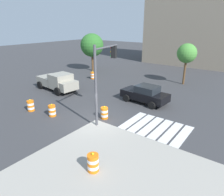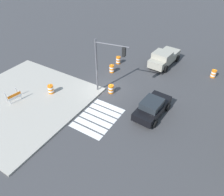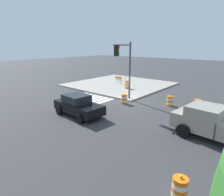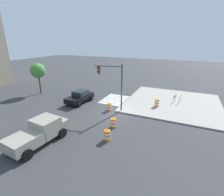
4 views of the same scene
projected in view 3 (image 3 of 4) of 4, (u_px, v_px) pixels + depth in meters
name	position (u px, v px, depth m)	size (l,w,h in m)	color
ground_plane	(131.00, 102.00, 19.12)	(120.00, 120.00, 0.00)	#38383A
sidewalk_corner	(120.00, 84.00, 27.25)	(12.00, 12.00, 0.15)	#9E998E
crosswalk_stripes	(89.00, 99.00, 20.28)	(4.35, 3.20, 0.02)	silver
sports_car	(78.00, 105.00, 15.40)	(4.42, 2.37, 1.63)	black
pickup_truck	(215.00, 124.00, 11.43)	(5.31, 2.71, 1.92)	gray
traffic_barrel_near_corner	(197.00, 105.00, 16.78)	(0.56, 0.56, 1.02)	orange
traffic_barrel_crosswalk_end	(124.00, 99.00, 18.53)	(0.56, 0.56, 1.02)	orange
traffic_barrel_median_near	(170.00, 101.00, 17.86)	(0.56, 0.56, 1.02)	orange
traffic_barrel_median_far	(180.00, 189.00, 7.01)	(0.56, 0.56, 1.02)	orange
traffic_barrel_on_sidewalk	(127.00, 85.00, 24.34)	(0.56, 0.56, 1.02)	orange
construction_barricade	(119.00, 79.00, 27.56)	(1.36, 0.99, 1.00)	silver
traffic_light_pole	(125.00, 61.00, 17.94)	(0.87, 3.25, 5.50)	#4C4C51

